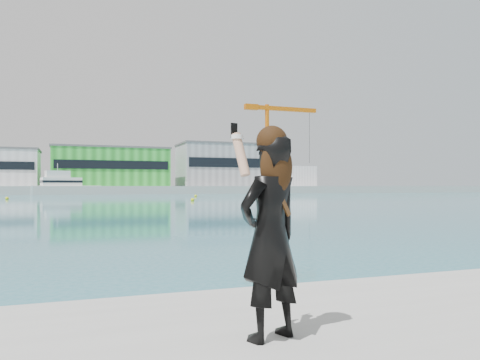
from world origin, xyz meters
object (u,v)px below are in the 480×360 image
Objects in this scene: motor_yacht at (63,186)px; woman at (270,230)px; buoy_near at (193,201)px; buoy_extra at (196,197)px; buoy_far at (7,199)px; dock_crane at (271,142)px.

motor_yacht is 9.58× the size of woman.
buoy_near is at bearing -123.74° from woman.
woman is at bearing -104.03° from buoy_extra.
woman reaches higher than buoy_near.
buoy_near is at bearing -85.80° from motor_yacht.
buoy_far is at bearing -102.19° from woman.
woman is (-13.75, -57.46, 1.66)m from buoy_near.
woman is (-53.78, -122.85, -13.41)m from dock_crane.
buoy_near is at bearing -105.39° from buoy_extra.
motor_yacht reaches higher than woman.
dock_crane is 48.00× the size of buoy_near.
dock_crane is 78.14m from buoy_near.
buoy_extra is (30.90, 7.34, 0.00)m from buoy_far.
buoy_extra is at bearing -66.81° from motor_yacht.
woman reaches higher than buoy_far.
motor_yacht is at bearing 79.84° from buoy_far.
buoy_extra is at bearing 13.36° from buoy_far.
dock_crane reaches higher than buoy_far.
motor_yacht reaches higher than buoy_near.
dock_crane reaches higher than buoy_near.
motor_yacht is 41.04m from buoy_far.
dock_crane is at bearing -4.12° from motor_yacht.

